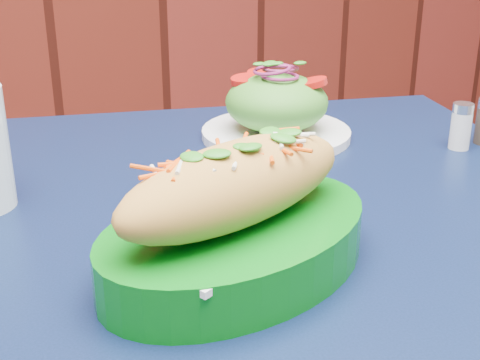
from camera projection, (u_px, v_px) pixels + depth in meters
name	position (u px, v px, depth m)	size (l,w,h in m)	color
cafe_table	(239.00, 287.00, 0.72)	(0.99, 0.99, 0.75)	black
banh_mi_basket	(236.00, 218.00, 0.57)	(0.31, 0.24, 0.12)	#046710
salad_plate	(276.00, 109.00, 0.90)	(0.20, 0.20, 0.10)	white
salt_shaker	(461.00, 126.00, 0.87)	(0.03, 0.03, 0.06)	white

